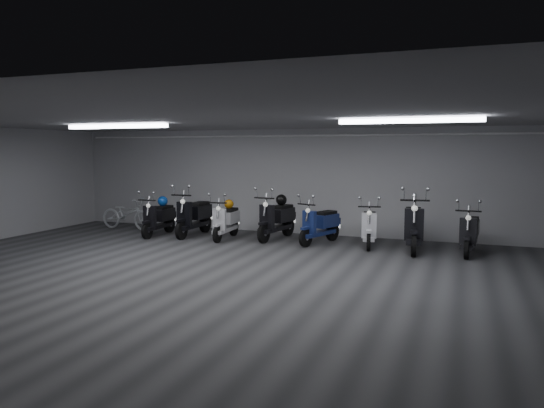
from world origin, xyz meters
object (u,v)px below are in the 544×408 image
at_px(scooter_0, 158,213).
at_px(bicycle, 127,210).
at_px(scooter_2, 226,215).
at_px(helmet_0, 163,201).
at_px(scooter_8, 414,218).
at_px(helmet_2, 229,204).
at_px(scooter_9, 470,226).
at_px(helmet_1, 281,200).
at_px(scooter_6, 369,220).
at_px(scooter_3, 276,213).
at_px(scooter_1, 194,210).
at_px(scooter_4, 320,218).

relative_size(scooter_0, bicycle, 0.98).
relative_size(scooter_2, helmet_0, 6.15).
height_order(scooter_8, helmet_2, scooter_8).
height_order(scooter_9, helmet_1, scooter_9).
bearing_deg(scooter_6, scooter_3, 168.06).
bearing_deg(scooter_1, helmet_1, 13.26).
xyz_separation_m(scooter_4, scooter_8, (2.18, -0.10, 0.13)).
distance_m(bicycle, helmet_2, 3.33).
bearing_deg(scooter_8, scooter_6, 163.17).
relative_size(scooter_1, scooter_4, 1.13).
xyz_separation_m(scooter_1, bicycle, (-2.33, 0.31, -0.16)).
distance_m(scooter_2, helmet_0, 1.91).
relative_size(scooter_1, scooter_2, 1.15).
height_order(scooter_0, scooter_1, scooter_1).
distance_m(scooter_3, bicycle, 4.53).
relative_size(scooter_2, scooter_8, 0.81).
bearing_deg(scooter_1, scooter_8, -0.20).
relative_size(scooter_3, scooter_6, 1.10).
distance_m(scooter_0, scooter_4, 4.28).
height_order(scooter_4, bicycle, scooter_4).
distance_m(scooter_3, scooter_4, 1.20).
height_order(scooter_6, scooter_8, scooter_8).
relative_size(scooter_2, scooter_9, 0.97).
xyz_separation_m(bicycle, helmet_2, (3.30, -0.22, 0.33)).
relative_size(scooter_2, helmet_1, 5.75).
relative_size(scooter_0, scooter_8, 0.83).
bearing_deg(scooter_6, scooter_8, -19.64).
height_order(scooter_3, scooter_6, scooter_3).
bearing_deg(scooter_0, helmet_1, 12.68).
xyz_separation_m(scooter_3, helmet_2, (-1.22, -0.18, 0.19)).
relative_size(scooter_1, scooter_6, 1.13).
relative_size(scooter_0, helmet_0, 6.24).
distance_m(scooter_4, helmet_1, 1.27).
xyz_separation_m(scooter_1, scooter_4, (3.38, 0.08, -0.08)).
bearing_deg(helmet_2, scooter_9, -1.04).
distance_m(scooter_0, scooter_1, 0.93).
bearing_deg(scooter_0, scooter_6, 2.79).
relative_size(scooter_8, helmet_0, 7.55).
distance_m(scooter_9, bicycle, 9.06).
distance_m(scooter_3, helmet_2, 1.25).
xyz_separation_m(scooter_1, scooter_9, (6.73, -0.01, -0.07)).
xyz_separation_m(helmet_0, helmet_2, (1.87, 0.16, -0.02)).
height_order(scooter_3, scooter_9, scooter_3).
xyz_separation_m(scooter_4, helmet_2, (-2.40, 0.01, 0.25)).
bearing_deg(scooter_4, scooter_9, 18.34).
bearing_deg(scooter_6, helmet_0, 173.24).
bearing_deg(scooter_0, helmet_0, 90.00).
relative_size(scooter_0, helmet_1, 5.83).
bearing_deg(scooter_0, scooter_4, 3.00).
relative_size(scooter_0, helmet_2, 6.94).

